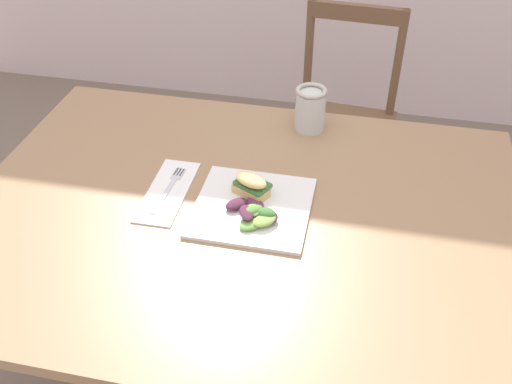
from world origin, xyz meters
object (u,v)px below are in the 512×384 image
at_px(sandwich_half_front, 251,185).
at_px(mason_jar_iced_tea, 310,111).
at_px(chair_wooden_far, 341,125).
at_px(fork_on_napkin, 170,186).
at_px(plate_lunch, 253,207).
at_px(dining_table, 242,245).

relative_size(sandwich_half_front, mason_jar_iced_tea, 0.80).
bearing_deg(chair_wooden_far, sandwich_half_front, -100.80).
bearing_deg(fork_on_napkin, chair_wooden_far, 66.88).
bearing_deg(sandwich_half_front, fork_on_napkin, -178.63).
relative_size(plate_lunch, mason_jar_iced_tea, 2.16).
bearing_deg(mason_jar_iced_tea, fork_on_napkin, -130.59).
distance_m(dining_table, sandwich_half_front, 0.16).
bearing_deg(sandwich_half_front, mason_jar_iced_tea, 74.71).
bearing_deg(plate_lunch, sandwich_half_front, 106.08).
distance_m(sandwich_half_front, fork_on_napkin, 0.21).
bearing_deg(plate_lunch, mason_jar_iced_tea, 77.99).
xyz_separation_m(dining_table, mason_jar_iced_tea, (0.11, 0.40, 0.17)).
relative_size(chair_wooden_far, fork_on_napkin, 4.68).
distance_m(plate_lunch, fork_on_napkin, 0.22).
bearing_deg(dining_table, sandwich_half_front, 77.53).
bearing_deg(mason_jar_iced_tea, chair_wooden_far, 82.28).
height_order(plate_lunch, sandwich_half_front, sandwich_half_front).
bearing_deg(dining_table, chair_wooden_far, 79.10).
bearing_deg(fork_on_napkin, mason_jar_iced_tea, 49.41).
xyz_separation_m(sandwich_half_front, mason_jar_iced_tea, (0.09, 0.35, 0.02)).
height_order(chair_wooden_far, plate_lunch, chair_wooden_far).
distance_m(sandwich_half_front, mason_jar_iced_tea, 0.36).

